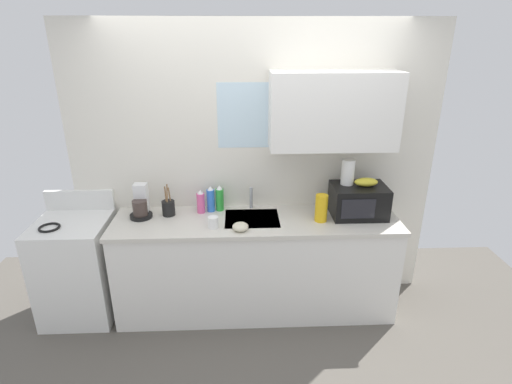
{
  "coord_description": "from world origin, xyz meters",
  "views": [
    {
      "loc": [
        -0.13,
        -3.1,
        2.39
      ],
      "look_at": [
        0.0,
        0.0,
        1.15
      ],
      "focal_mm": 28.34,
      "sensor_mm": 36.0,
      "label": 1
    }
  ],
  "objects_px": {
    "microwave": "(358,201)",
    "coffee_maker": "(141,205)",
    "mug_white": "(213,222)",
    "small_bowl": "(240,227)",
    "banana_bunch": "(366,182)",
    "utensil_crock": "(168,208)",
    "paper_towel_roll": "(348,172)",
    "cereal_canister": "(321,208)",
    "dish_soap_bottle_pink": "(201,202)",
    "stove_range": "(78,268)",
    "dish_soap_bottle_blue": "(211,199)",
    "dish_soap_bottle_green": "(220,199)"
  },
  "relations": [
    {
      "from": "dish_soap_bottle_blue",
      "to": "paper_towel_roll",
      "type": "bearing_deg",
      "value": -4.44
    },
    {
      "from": "stove_range",
      "to": "dish_soap_bottle_blue",
      "type": "relative_size",
      "value": 4.59
    },
    {
      "from": "dish_soap_bottle_green",
      "to": "utensil_crock",
      "type": "bearing_deg",
      "value": -168.57
    },
    {
      "from": "cereal_canister",
      "to": "dish_soap_bottle_pink",
      "type": "bearing_deg",
      "value": 168.16
    },
    {
      "from": "microwave",
      "to": "stove_range",
      "type": "bearing_deg",
      "value": -178.95
    },
    {
      "from": "banana_bunch",
      "to": "dish_soap_bottle_blue",
      "type": "height_order",
      "value": "banana_bunch"
    },
    {
      "from": "dish_soap_bottle_green",
      "to": "small_bowl",
      "type": "height_order",
      "value": "dish_soap_bottle_green"
    },
    {
      "from": "banana_bunch",
      "to": "coffee_maker",
      "type": "relative_size",
      "value": 0.71
    },
    {
      "from": "banana_bunch",
      "to": "dish_soap_bottle_pink",
      "type": "bearing_deg",
      "value": 175.38
    },
    {
      "from": "dish_soap_bottle_pink",
      "to": "banana_bunch",
      "type": "bearing_deg",
      "value": -4.62
    },
    {
      "from": "paper_towel_roll",
      "to": "coffee_maker",
      "type": "bearing_deg",
      "value": 179.73
    },
    {
      "from": "paper_towel_roll",
      "to": "cereal_canister",
      "type": "height_order",
      "value": "paper_towel_roll"
    },
    {
      "from": "dish_soap_bottle_blue",
      "to": "dish_soap_bottle_pink",
      "type": "xyz_separation_m",
      "value": [
        -0.09,
        -0.03,
        -0.01
      ]
    },
    {
      "from": "dish_soap_bottle_green",
      "to": "paper_towel_roll",
      "type": "bearing_deg",
      "value": -5.66
    },
    {
      "from": "banana_bunch",
      "to": "microwave",
      "type": "bearing_deg",
      "value": -178.23
    },
    {
      "from": "microwave",
      "to": "utensil_crock",
      "type": "distance_m",
      "value": 1.64
    },
    {
      "from": "mug_white",
      "to": "small_bowl",
      "type": "xyz_separation_m",
      "value": [
        0.22,
        -0.06,
        -0.02
      ]
    },
    {
      "from": "coffee_maker",
      "to": "mug_white",
      "type": "relative_size",
      "value": 2.95
    },
    {
      "from": "dish_soap_bottle_blue",
      "to": "dish_soap_bottle_green",
      "type": "bearing_deg",
      "value": 12.67
    },
    {
      "from": "cereal_canister",
      "to": "mug_white",
      "type": "xyz_separation_m",
      "value": [
        -0.9,
        -0.09,
        -0.07
      ]
    },
    {
      "from": "mug_white",
      "to": "microwave",
      "type": "bearing_deg",
      "value": 8.67
    },
    {
      "from": "banana_bunch",
      "to": "paper_towel_roll",
      "type": "xyz_separation_m",
      "value": [
        -0.15,
        0.05,
        0.08
      ]
    },
    {
      "from": "microwave",
      "to": "banana_bunch",
      "type": "relative_size",
      "value": 2.3
    },
    {
      "from": "microwave",
      "to": "mug_white",
      "type": "height_order",
      "value": "microwave"
    },
    {
      "from": "paper_towel_roll",
      "to": "cereal_canister",
      "type": "xyz_separation_m",
      "value": [
        -0.24,
        -0.15,
        -0.26
      ]
    },
    {
      "from": "utensil_crock",
      "to": "small_bowl",
      "type": "distance_m",
      "value": 0.7
    },
    {
      "from": "dish_soap_bottle_green",
      "to": "utensil_crock",
      "type": "xyz_separation_m",
      "value": [
        -0.44,
        -0.09,
        -0.04
      ]
    },
    {
      "from": "mug_white",
      "to": "small_bowl",
      "type": "height_order",
      "value": "mug_white"
    },
    {
      "from": "dish_soap_bottle_green",
      "to": "cereal_canister",
      "type": "bearing_deg",
      "value": -16.8
    },
    {
      "from": "paper_towel_roll",
      "to": "dish_soap_bottle_green",
      "type": "bearing_deg",
      "value": 174.34
    },
    {
      "from": "banana_bunch",
      "to": "paper_towel_roll",
      "type": "height_order",
      "value": "paper_towel_roll"
    },
    {
      "from": "cereal_canister",
      "to": "banana_bunch",
      "type": "bearing_deg",
      "value": 14.38
    },
    {
      "from": "banana_bunch",
      "to": "utensil_crock",
      "type": "bearing_deg",
      "value": 177.63
    },
    {
      "from": "paper_towel_roll",
      "to": "microwave",
      "type": "bearing_deg",
      "value": -27.38
    },
    {
      "from": "stove_range",
      "to": "dish_soap_bottle_pink",
      "type": "distance_m",
      "value": 1.22
    },
    {
      "from": "banana_bunch",
      "to": "cereal_canister",
      "type": "bearing_deg",
      "value": -165.62
    },
    {
      "from": "mug_white",
      "to": "utensil_crock",
      "type": "height_order",
      "value": "utensil_crock"
    },
    {
      "from": "coffee_maker",
      "to": "stove_range",
      "type": "bearing_deg",
      "value": -169.76
    },
    {
      "from": "small_bowl",
      "to": "dish_soap_bottle_blue",
      "type": "bearing_deg",
      "value": 123.42
    },
    {
      "from": "stove_range",
      "to": "cereal_canister",
      "type": "relative_size",
      "value": 4.65
    },
    {
      "from": "stove_range",
      "to": "mug_white",
      "type": "bearing_deg",
      "value": -6.76
    },
    {
      "from": "stove_range",
      "to": "banana_bunch",
      "type": "relative_size",
      "value": 5.4
    },
    {
      "from": "cereal_canister",
      "to": "utensil_crock",
      "type": "relative_size",
      "value": 0.79
    },
    {
      "from": "dish_soap_bottle_pink",
      "to": "small_bowl",
      "type": "relative_size",
      "value": 1.64
    },
    {
      "from": "coffee_maker",
      "to": "cereal_canister",
      "type": "height_order",
      "value": "coffee_maker"
    },
    {
      "from": "cereal_canister",
      "to": "small_bowl",
      "type": "xyz_separation_m",
      "value": [
        -0.68,
        -0.15,
        -0.08
      ]
    },
    {
      "from": "microwave",
      "to": "dish_soap_bottle_green",
      "type": "height_order",
      "value": "microwave"
    },
    {
      "from": "mug_white",
      "to": "utensil_crock",
      "type": "xyz_separation_m",
      "value": [
        -0.4,
        0.26,
        0.02
      ]
    },
    {
      "from": "microwave",
      "to": "coffee_maker",
      "type": "xyz_separation_m",
      "value": [
        -1.87,
        0.06,
        -0.03
      ]
    },
    {
      "from": "stove_range",
      "to": "utensil_crock",
      "type": "relative_size",
      "value": 3.68
    }
  ]
}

